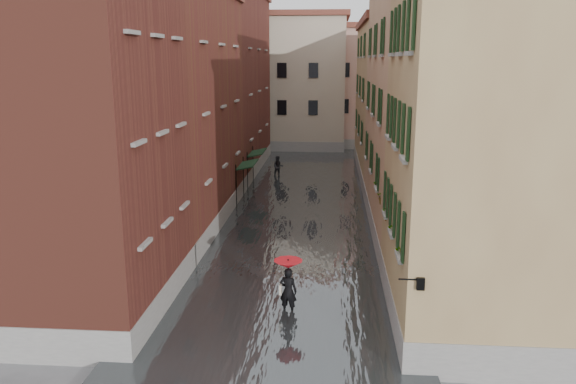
% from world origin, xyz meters
% --- Properties ---
extents(ground, '(120.00, 120.00, 0.00)m').
position_xyz_m(ground, '(0.00, 0.00, 0.00)').
color(ground, '#565658').
rests_on(ground, ground).
extents(floodwater, '(10.00, 60.00, 0.20)m').
position_xyz_m(floodwater, '(0.00, 13.00, 0.10)').
color(floodwater, '#43484A').
rests_on(floodwater, ground).
extents(building_left_near, '(6.00, 8.00, 13.00)m').
position_xyz_m(building_left_near, '(-7.00, -2.00, 6.50)').
color(building_left_near, brown).
rests_on(building_left_near, ground).
extents(building_left_mid, '(6.00, 14.00, 12.50)m').
position_xyz_m(building_left_mid, '(-7.00, 9.00, 6.25)').
color(building_left_mid, '#582F1C').
rests_on(building_left_mid, ground).
extents(building_left_far, '(6.00, 16.00, 14.00)m').
position_xyz_m(building_left_far, '(-7.00, 24.00, 7.00)').
color(building_left_far, brown).
rests_on(building_left_far, ground).
extents(building_right_near, '(6.00, 8.00, 11.50)m').
position_xyz_m(building_right_near, '(7.00, -2.00, 5.75)').
color(building_right_near, '#91724B').
rests_on(building_right_near, ground).
extents(building_right_mid, '(6.00, 14.00, 13.00)m').
position_xyz_m(building_right_mid, '(7.00, 9.00, 6.50)').
color(building_right_mid, tan).
rests_on(building_right_mid, ground).
extents(building_right_far, '(6.00, 16.00, 11.50)m').
position_xyz_m(building_right_far, '(7.00, 24.00, 5.75)').
color(building_right_far, '#91724B').
rests_on(building_right_far, ground).
extents(building_end_cream, '(12.00, 9.00, 13.00)m').
position_xyz_m(building_end_cream, '(-3.00, 38.00, 6.50)').
color(building_end_cream, '#C0B398').
rests_on(building_end_cream, ground).
extents(building_end_pink, '(10.00, 9.00, 12.00)m').
position_xyz_m(building_end_pink, '(6.00, 40.00, 6.00)').
color(building_end_pink, tan).
rests_on(building_end_pink, ground).
extents(awning_near, '(1.09, 2.90, 2.80)m').
position_xyz_m(awning_near, '(-3.49, 13.85, 2.46)').
color(awning_near, black).
rests_on(awning_near, ground).
extents(awning_far, '(1.09, 2.88, 2.80)m').
position_xyz_m(awning_far, '(-3.49, 18.47, 2.46)').
color(awning_far, black).
rests_on(awning_far, ground).
extents(wall_lantern, '(0.71, 0.22, 0.35)m').
position_xyz_m(wall_lantern, '(4.33, -6.00, 3.01)').
color(wall_lantern, black).
rests_on(wall_lantern, ground).
extents(window_planters, '(0.59, 10.37, 0.84)m').
position_xyz_m(window_planters, '(4.12, 0.57, 3.51)').
color(window_planters, maroon).
rests_on(window_planters, ground).
extents(pedestrian_main, '(1.05, 1.05, 2.06)m').
position_xyz_m(pedestrian_main, '(0.37, -1.96, 1.28)').
color(pedestrian_main, black).
rests_on(pedestrian_main, ground).
extents(pedestrian_far, '(0.93, 0.78, 1.70)m').
position_xyz_m(pedestrian_far, '(-2.30, 22.08, 0.85)').
color(pedestrian_far, black).
rests_on(pedestrian_far, ground).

